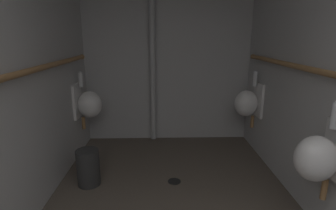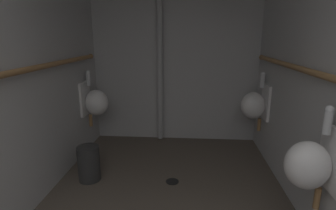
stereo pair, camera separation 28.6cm
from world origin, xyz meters
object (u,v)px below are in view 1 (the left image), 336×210
(standpipe_back_wall, at_px, (152,50))
(floor_drain, at_px, (174,181))
(urinal_right_far, at_px, (248,103))
(waste_bin, at_px, (88,167))
(urinal_left_mid, at_px, (88,104))
(urinal_right_mid, at_px, (319,157))

(standpipe_back_wall, relative_size, floor_drain, 18.72)
(urinal_right_far, xyz_separation_m, floor_drain, (-0.99, -0.76, -0.67))
(standpipe_back_wall, distance_m, waste_bin, 1.79)
(urinal_right_far, relative_size, floor_drain, 5.39)
(floor_drain, bearing_deg, urinal_left_mid, 144.44)
(floor_drain, bearing_deg, urinal_right_far, 37.53)
(urinal_right_mid, xyz_separation_m, urinal_right_far, (0.00, 1.60, 0.00))
(urinal_left_mid, bearing_deg, floor_drain, -35.56)
(urinal_right_mid, xyz_separation_m, floor_drain, (-0.99, 0.84, -0.67))
(urinal_right_far, xyz_separation_m, standpipe_back_wall, (-1.25, 0.43, 0.66))
(standpipe_back_wall, xyz_separation_m, floor_drain, (0.25, -1.19, -1.33))
(urinal_right_mid, relative_size, floor_drain, 5.39)
(urinal_left_mid, bearing_deg, urinal_right_mid, -37.86)
(waste_bin, bearing_deg, floor_drain, 1.35)
(urinal_right_mid, height_order, standpipe_back_wall, standpipe_back_wall)
(urinal_right_far, height_order, standpipe_back_wall, standpipe_back_wall)
(standpipe_back_wall, bearing_deg, urinal_left_mid, -152.64)
(standpipe_back_wall, bearing_deg, urinal_right_mid, -58.45)
(urinal_left_mid, relative_size, urinal_right_far, 1.00)
(floor_drain, bearing_deg, urinal_right_mid, -40.19)
(urinal_right_far, distance_m, waste_bin, 2.11)
(standpipe_back_wall, distance_m, floor_drain, 1.80)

